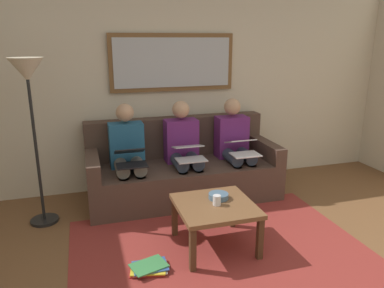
{
  "coord_description": "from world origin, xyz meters",
  "views": [
    {
      "loc": [
        1.08,
        1.9,
        1.82
      ],
      "look_at": [
        0.0,
        -1.7,
        0.75
      ],
      "focal_mm": 34.5,
      "sensor_mm": 36.0,
      "label": 1
    }
  ],
  "objects_px": {
    "person_right": "(128,153)",
    "magazine_stack": "(149,267)",
    "framed_mirror": "(173,62)",
    "coffee_table": "(215,210)",
    "laptop_white": "(243,147)",
    "standing_lamp": "(29,89)",
    "bowl": "(219,196)",
    "person_left": "(234,143)",
    "person_middle": "(183,148)",
    "laptop_silver": "(189,152)",
    "couch": "(182,170)",
    "laptop_black": "(131,157)",
    "cup": "(217,200)"
  },
  "relations": [
    {
      "from": "cup",
      "to": "bowl",
      "type": "distance_m",
      "value": 0.14
    },
    {
      "from": "laptop_white",
      "to": "laptop_black",
      "type": "distance_m",
      "value": 1.28
    },
    {
      "from": "framed_mirror",
      "to": "person_right",
      "type": "height_order",
      "value": "framed_mirror"
    },
    {
      "from": "bowl",
      "to": "person_left",
      "type": "bearing_deg",
      "value": -119.62
    },
    {
      "from": "bowl",
      "to": "magazine_stack",
      "type": "relative_size",
      "value": 0.54
    },
    {
      "from": "couch",
      "to": "person_right",
      "type": "distance_m",
      "value": 0.71
    },
    {
      "from": "framed_mirror",
      "to": "person_left",
      "type": "height_order",
      "value": "framed_mirror"
    },
    {
      "from": "couch",
      "to": "person_middle",
      "type": "distance_m",
      "value": 0.31
    },
    {
      "from": "laptop_black",
      "to": "bowl",
      "type": "bearing_deg",
      "value": 129.65
    },
    {
      "from": "cup",
      "to": "laptop_silver",
      "type": "distance_m",
      "value": 0.94
    },
    {
      "from": "person_right",
      "to": "laptop_black",
      "type": "distance_m",
      "value": 0.23
    },
    {
      "from": "person_middle",
      "to": "laptop_silver",
      "type": "distance_m",
      "value": 0.25
    },
    {
      "from": "laptop_black",
      "to": "person_left",
      "type": "bearing_deg",
      "value": -169.74
    },
    {
      "from": "bowl",
      "to": "magazine_stack",
      "type": "bearing_deg",
      "value": 22.47
    },
    {
      "from": "coffee_table",
      "to": "standing_lamp",
      "type": "bearing_deg",
      "value": -31.93
    },
    {
      "from": "couch",
      "to": "magazine_stack",
      "type": "height_order",
      "value": "couch"
    },
    {
      "from": "bowl",
      "to": "standing_lamp",
      "type": "xyz_separation_m",
      "value": [
        1.59,
        -0.85,
        0.93
      ]
    },
    {
      "from": "framed_mirror",
      "to": "standing_lamp",
      "type": "bearing_deg",
      "value": 22.93
    },
    {
      "from": "coffee_table",
      "to": "person_right",
      "type": "distance_m",
      "value": 1.33
    },
    {
      "from": "cup",
      "to": "person_middle",
      "type": "distance_m",
      "value": 1.18
    },
    {
      "from": "bowl",
      "to": "coffee_table",
      "type": "bearing_deg",
      "value": 55.12
    },
    {
      "from": "coffee_table",
      "to": "laptop_white",
      "type": "distance_m",
      "value": 1.16
    },
    {
      "from": "laptop_black",
      "to": "magazine_stack",
      "type": "relative_size",
      "value": 1.11
    },
    {
      "from": "person_right",
      "to": "laptop_black",
      "type": "relative_size",
      "value": 3.07
    },
    {
      "from": "cup",
      "to": "couch",
      "type": "bearing_deg",
      "value": -90.94
    },
    {
      "from": "laptop_white",
      "to": "coffee_table",
      "type": "bearing_deg",
      "value": 53.95
    },
    {
      "from": "laptop_white",
      "to": "standing_lamp",
      "type": "xyz_separation_m",
      "value": [
        2.19,
        -0.04,
        0.74
      ]
    },
    {
      "from": "coffee_table",
      "to": "person_left",
      "type": "xyz_separation_m",
      "value": [
        -0.67,
        -1.15,
        0.24
      ]
    },
    {
      "from": "person_left",
      "to": "standing_lamp",
      "type": "height_order",
      "value": "standing_lamp"
    },
    {
      "from": "person_right",
      "to": "magazine_stack",
      "type": "relative_size",
      "value": 3.43
    },
    {
      "from": "laptop_white",
      "to": "person_middle",
      "type": "bearing_deg",
      "value": -20.15
    },
    {
      "from": "standing_lamp",
      "to": "laptop_black",
      "type": "bearing_deg",
      "value": 177.94
    },
    {
      "from": "framed_mirror",
      "to": "laptop_black",
      "type": "xyz_separation_m",
      "value": [
        0.64,
        0.69,
        -0.92
      ]
    },
    {
      "from": "framed_mirror",
      "to": "coffee_table",
      "type": "xyz_separation_m",
      "value": [
        0.03,
        1.61,
        -1.19
      ]
    },
    {
      "from": "person_middle",
      "to": "laptop_silver",
      "type": "height_order",
      "value": "person_middle"
    },
    {
      "from": "cup",
      "to": "bowl",
      "type": "xyz_separation_m",
      "value": [
        -0.06,
        -0.12,
        -0.02
      ]
    },
    {
      "from": "person_middle",
      "to": "magazine_stack",
      "type": "height_order",
      "value": "person_middle"
    },
    {
      "from": "person_middle",
      "to": "magazine_stack",
      "type": "distance_m",
      "value": 1.61
    },
    {
      "from": "laptop_white",
      "to": "laptop_silver",
      "type": "bearing_deg",
      "value": 1.08
    },
    {
      "from": "couch",
      "to": "standing_lamp",
      "type": "height_order",
      "value": "standing_lamp"
    },
    {
      "from": "laptop_white",
      "to": "person_middle",
      "type": "height_order",
      "value": "person_middle"
    },
    {
      "from": "couch",
      "to": "magazine_stack",
      "type": "xyz_separation_m",
      "value": [
        0.67,
        1.41,
        -0.28
      ]
    },
    {
      "from": "cup",
      "to": "laptop_black",
      "type": "bearing_deg",
      "value": -56.69
    },
    {
      "from": "couch",
      "to": "coffee_table",
      "type": "bearing_deg",
      "value": 88.8
    },
    {
      "from": "cup",
      "to": "person_right",
      "type": "height_order",
      "value": "person_right"
    },
    {
      "from": "person_left",
      "to": "laptop_black",
      "type": "relative_size",
      "value": 3.07
    },
    {
      "from": "cup",
      "to": "magazine_stack",
      "type": "xyz_separation_m",
      "value": [
        0.64,
        0.17,
        -0.44
      ]
    },
    {
      "from": "framed_mirror",
      "to": "bowl",
      "type": "relative_size",
      "value": 8.4
    },
    {
      "from": "laptop_white",
      "to": "magazine_stack",
      "type": "height_order",
      "value": "laptop_white"
    },
    {
      "from": "coffee_table",
      "to": "cup",
      "type": "bearing_deg",
      "value": 101.14
    }
  ]
}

